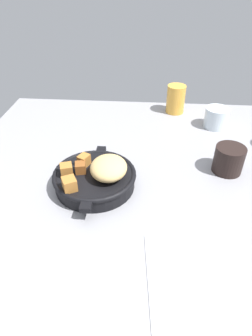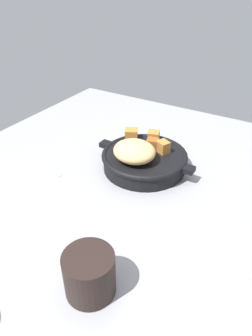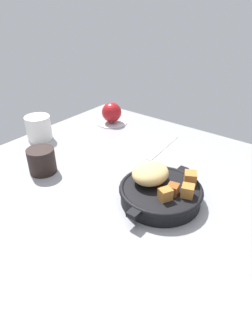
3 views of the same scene
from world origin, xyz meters
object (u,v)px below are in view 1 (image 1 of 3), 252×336
Objects in this scene: cast_iron_skillet at (96,176)px; butter_knife at (152,280)px; juice_glass_amber at (176,99)px; water_glass_short at (216,118)px; coffee_mug_dark at (229,159)px.

cast_iron_skillet reaches higher than butter_knife.
cast_iron_skillet is at bearing -26.02° from juice_glass_amber.
water_glass_short is 1.00× the size of coffee_mug_dark.
cast_iron_skillet reaches higher than coffee_mug_dark.
cast_iron_skillet is 2.50× the size of juice_glass_amber.
butter_knife is 2.63× the size of water_glass_short.
coffee_mug_dark is at bearing 145.48° from butter_knife.
butter_knife is at bearing -29.78° from coffee_mug_dark.
water_glass_short is at bearing 177.45° from coffee_mug_dark.
water_glass_short is (-33.53, 34.04, 0.21)cm from cast_iron_skillet.
coffee_mug_dark is (-9.02, 32.95, 0.50)cm from cast_iron_skillet.
cast_iron_skillet is 28.32cm from butter_knife.
juice_glass_amber is at bearing 153.98° from cast_iron_skillet.
butter_knife is 2.63× the size of coffee_mug_dark.
coffee_mug_dark is at bearing 105.31° from cast_iron_skillet.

